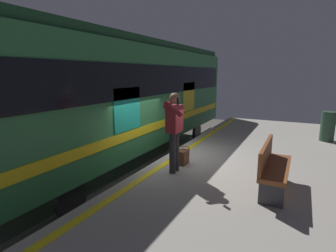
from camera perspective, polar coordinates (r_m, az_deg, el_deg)
The scene contains 10 objects.
ground_plane at distance 7.66m, azimuth -0.24°, elevation -14.12°, with size 24.90×24.90×0.00m, color #4C4742.
platform at distance 6.77m, azimuth 19.99°, elevation -13.13°, with size 13.65×5.11×1.12m, color #9E998E.
safety_line at distance 7.12m, azimuth 1.92°, elevation -6.35°, with size 13.37×0.16×0.01m, color yellow.
track_rail_near at distance 8.40m, azimuth -10.12°, elevation -11.35°, with size 17.74×0.08×0.16m, color slate.
track_rail_far at distance 9.28m, azimuth -17.35°, elevation -9.48°, with size 17.74×0.08×0.16m, color slate.
train_carriage at distance 9.49m, azimuth -8.41°, elevation 7.08°, with size 11.90×2.84×4.16m.
passenger at distance 5.77m, azimuth 1.31°, elevation 0.03°, with size 0.57×0.55×1.74m.
handbag at distance 6.46m, azimuth 3.23°, elevation -6.48°, with size 0.35×0.31×0.41m.
bench at distance 5.32m, azimuth 21.27°, elevation -7.76°, with size 1.57×0.44×0.90m.
trash_bin at distance 9.99m, azimuth 30.78°, elevation -0.07°, with size 0.42×0.42×0.95m, color #2D4C38.
Camera 1 is at (6.18, 3.13, 3.27)m, focal length 28.73 mm.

